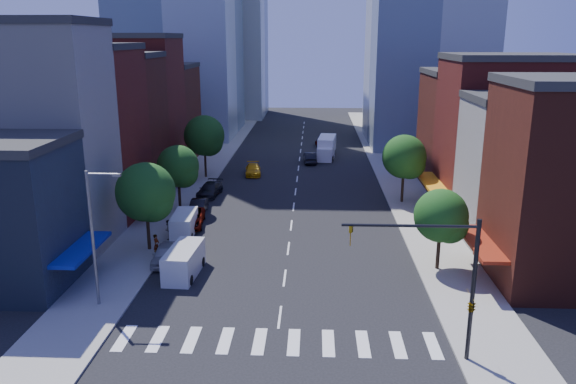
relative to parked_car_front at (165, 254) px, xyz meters
name	(u,v)px	position (x,y,z in m)	size (l,w,h in m)	color
ground	(280,317)	(9.50, -8.42, -0.73)	(220.00, 220.00, 0.00)	black
sidewalk_left	(204,170)	(-3.00, 31.58, -0.65)	(5.00, 120.00, 0.15)	gray
sidewalk_right	(393,172)	(22.00, 31.58, -0.65)	(5.00, 120.00, 0.15)	gray
crosswalk	(277,342)	(9.50, -11.42, -0.72)	(19.00, 3.00, 0.01)	silver
bldg_left_1	(31,140)	(-11.50, 3.58, 8.27)	(12.00, 8.00, 18.00)	beige
bldg_left_2	(75,135)	(-11.50, 12.08, 7.27)	(12.00, 9.00, 16.00)	maroon
bldg_left_3	(107,127)	(-11.50, 20.58, 6.77)	(12.00, 8.00, 15.00)	#4F1D13
bldg_left_4	(130,108)	(-11.50, 29.08, 7.77)	(12.00, 9.00, 17.00)	maroon
bldg_left_5	(153,114)	(-11.50, 38.58, 5.77)	(12.00, 10.00, 13.00)	#4F1D13
bldg_right_1	(538,173)	(30.50, 6.58, 5.27)	(12.00, 8.00, 12.00)	beige
bldg_right_2	(505,137)	(30.50, 15.58, 6.77)	(12.00, 10.00, 15.00)	maroon
bldg_right_3	(476,131)	(30.50, 25.58, 5.77)	(12.00, 10.00, 13.00)	#4F1D13
traffic_signal	(462,291)	(19.44, -12.92, 3.43)	(7.24, 2.24, 8.00)	black
streetlight	(95,230)	(-2.31, -7.42, 4.55)	(2.25, 0.25, 9.00)	slate
tree_left_near	(147,194)	(-1.85, 2.50, 4.14)	(4.80, 4.80, 7.30)	black
tree_left_mid	(179,168)	(-1.85, 13.50, 3.80)	(4.20, 4.20, 6.65)	black
tree_left_far	(205,137)	(-1.85, 27.50, 4.47)	(5.00, 5.00, 7.75)	black
tree_right_near	(443,218)	(21.15, -0.50, 3.46)	(4.00, 4.00, 6.20)	black
tree_right_far	(406,159)	(21.15, 17.50, 4.14)	(4.60, 4.60, 7.20)	black
parked_car_front	(165,254)	(0.00, 0.00, 0.00)	(1.72, 4.28, 1.46)	#9D9DA1
parked_car_second	(198,207)	(0.00, 12.89, -0.04)	(1.45, 4.17, 1.37)	black
parked_car_third	(190,218)	(0.00, 9.03, 0.03)	(2.51, 5.45, 1.51)	#999999
parked_car_rear	(210,189)	(0.00, 19.42, 0.00)	(2.03, 5.00, 1.45)	black
cargo_van_near	(183,262)	(1.99, -2.28, 0.33)	(2.30, 5.14, 2.14)	silver
cargo_van_far	(184,224)	(0.01, 6.58, 0.24)	(2.08, 4.70, 1.96)	white
taxi	(253,170)	(3.77, 29.54, -0.04)	(1.92, 4.72, 1.37)	#EAA90C
traffic_car_oncoming	(310,158)	(11.00, 36.98, 0.03)	(1.61, 4.61, 1.52)	black
traffic_car_far	(320,142)	(12.62, 49.80, -0.10)	(1.50, 3.72, 1.27)	#999999
box_truck	(327,148)	(13.41, 40.59, 0.71)	(2.96, 7.75, 3.05)	white
pedestrian_near	(156,245)	(-1.00, 1.22, 0.30)	(0.64, 0.42, 1.76)	#999999
pedestrian_far	(168,230)	(-1.00, 4.96, 0.29)	(0.84, 0.66, 1.73)	#999999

